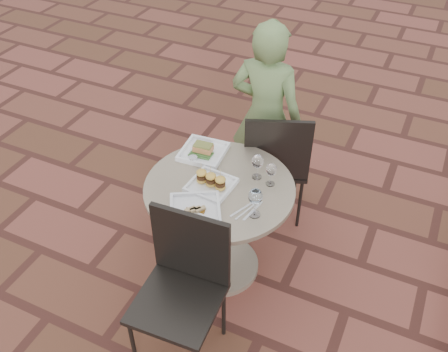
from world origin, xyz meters
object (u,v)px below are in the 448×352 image
at_px(cafe_table, 220,216).
at_px(chair_far, 276,158).
at_px(plate_salmon, 203,151).
at_px(plate_tuna, 195,210).
at_px(diner, 266,117).
at_px(plate_sliders, 211,183).
at_px(chair_near, 184,278).

distance_m(cafe_table, chair_far, 0.63).
bearing_deg(plate_salmon, plate_tuna, -67.81).
xyz_separation_m(chair_far, plate_tuna, (-0.16, -0.87, 0.20)).
bearing_deg(diner, chair_far, 128.34).
bearing_deg(plate_tuna, chair_far, 79.42).
bearing_deg(plate_tuna, diner, 90.09).
distance_m(plate_sliders, plate_tuna, 0.23).
height_order(chair_near, plate_salmon, chair_near).
relative_size(chair_near, plate_salmon, 3.18).
bearing_deg(chair_near, cafe_table, 92.47).
distance_m(chair_near, diner, 1.40).
bearing_deg(plate_salmon, chair_near, -70.23).
xyz_separation_m(diner, plate_salmon, (-0.20, -0.58, 0.03)).
bearing_deg(cafe_table, plate_sliders, -147.10).
bearing_deg(plate_sliders, plate_salmon, 125.14).
height_order(cafe_table, chair_far, chair_far).
distance_m(diner, plate_salmon, 0.61).
height_order(cafe_table, plate_tuna, plate_tuna).
height_order(diner, plate_sliders, diner).
distance_m(chair_far, plate_tuna, 0.91).
bearing_deg(chair_far, plate_sliders, 52.56).
bearing_deg(plate_sliders, plate_tuna, -86.16).
xyz_separation_m(plate_salmon, plate_tuna, (0.20, -0.50, -0.00)).
height_order(chair_far, plate_salmon, chair_far).
distance_m(chair_far, chair_near, 1.18).
bearing_deg(plate_sliders, chair_far, 74.43).
height_order(cafe_table, plate_sliders, plate_sliders).
xyz_separation_m(cafe_table, chair_far, (0.14, 0.61, 0.07)).
bearing_deg(chair_far, plate_salmon, 23.70).
relative_size(cafe_table, plate_tuna, 2.37).
xyz_separation_m(chair_near, diner, (-0.09, 1.38, 0.17)).
height_order(chair_far, plate_tuna, chair_far).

